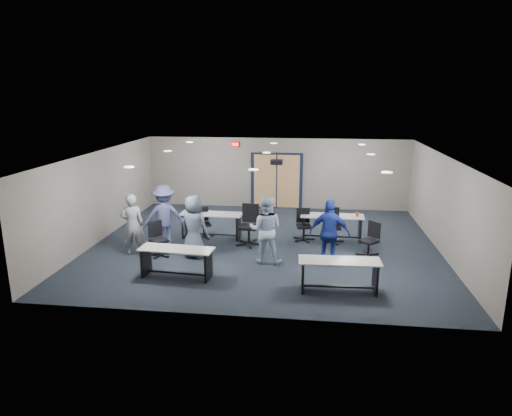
# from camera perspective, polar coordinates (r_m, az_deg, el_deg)

# --- Properties ---
(floor) EXTENTS (10.00, 10.00, 0.00)m
(floor) POSITION_cam_1_polar(r_m,az_deg,el_deg) (13.61, 1.06, -4.56)
(floor) COLOR black
(floor) RESTS_ON ground
(back_wall) EXTENTS (10.00, 0.04, 2.70)m
(back_wall) POSITION_cam_1_polar(r_m,az_deg,el_deg) (17.62, 2.61, 4.35)
(back_wall) COLOR gray
(back_wall) RESTS_ON floor
(front_wall) EXTENTS (10.00, 0.04, 2.70)m
(front_wall) POSITION_cam_1_polar(r_m,az_deg,el_deg) (8.95, -1.93, -5.69)
(front_wall) COLOR gray
(front_wall) RESTS_ON floor
(left_wall) EXTENTS (0.04, 9.00, 2.70)m
(left_wall) POSITION_cam_1_polar(r_m,az_deg,el_deg) (14.61, -18.83, 1.48)
(left_wall) COLOR gray
(left_wall) RESTS_ON floor
(right_wall) EXTENTS (0.04, 9.00, 2.70)m
(right_wall) POSITION_cam_1_polar(r_m,az_deg,el_deg) (13.67, 22.42, 0.31)
(right_wall) COLOR gray
(right_wall) RESTS_ON floor
(ceiling) EXTENTS (10.00, 9.00, 0.04)m
(ceiling) POSITION_cam_1_polar(r_m,az_deg,el_deg) (12.98, 1.11, 6.78)
(ceiling) COLOR silver
(ceiling) RESTS_ON back_wall
(double_door) EXTENTS (2.00, 0.07, 2.20)m
(double_door) POSITION_cam_1_polar(r_m,az_deg,el_deg) (17.64, 2.59, 3.37)
(double_door) COLOR black
(double_door) RESTS_ON back_wall
(exit_sign) EXTENTS (0.32, 0.07, 0.18)m
(exit_sign) POSITION_cam_1_polar(r_m,az_deg,el_deg) (17.60, -2.61, 7.96)
(exit_sign) COLOR black
(exit_sign) RESTS_ON back_wall
(ceiling_projector) EXTENTS (0.35, 0.32, 0.37)m
(ceiling_projector) POSITION_cam_1_polar(r_m,az_deg,el_deg) (13.49, 2.60, 5.79)
(ceiling_projector) COLOR black
(ceiling_projector) RESTS_ON ceiling
(ceiling_can_lights) EXTENTS (6.24, 5.74, 0.02)m
(ceiling_can_lights) POSITION_cam_1_polar(r_m,az_deg,el_deg) (13.23, 1.23, 6.79)
(ceiling_can_lights) COLOR white
(ceiling_can_lights) RESTS_ON ceiling
(table_front_left) EXTENTS (1.85, 0.73, 0.73)m
(table_front_left) POSITION_cam_1_polar(r_m,az_deg,el_deg) (11.31, -9.90, -6.11)
(table_front_left) COLOR #ADABA4
(table_front_left) RESTS_ON floor
(table_front_right) EXTENTS (1.86, 0.69, 0.74)m
(table_front_right) POSITION_cam_1_polar(r_m,az_deg,el_deg) (10.55, 10.35, -7.63)
(table_front_right) COLOR #ADABA4
(table_front_right) RESTS_ON floor
(table_back_left) EXTENTS (1.93, 0.71, 1.06)m
(table_back_left) POSITION_cam_1_polar(r_m,az_deg,el_deg) (14.15, -5.61, -1.61)
(table_back_left) COLOR #ADABA4
(table_back_left) RESTS_ON floor
(table_back_right) EXTENTS (1.91, 0.66, 0.90)m
(table_back_right) POSITION_cam_1_polar(r_m,az_deg,el_deg) (14.07, 9.50, -1.86)
(table_back_right) COLOR #ADABA4
(table_back_right) RESTS_ON floor
(chair_back_a) EXTENTS (0.77, 0.77, 0.93)m
(chair_back_a) POSITION_cam_1_polar(r_m,az_deg,el_deg) (14.19, -6.58, -1.89)
(chair_back_a) COLOR black
(chair_back_a) RESTS_ON floor
(chair_back_b) EXTENTS (0.81, 0.81, 1.20)m
(chair_back_b) POSITION_cam_1_polar(r_m,az_deg,el_deg) (13.39, -0.90, -2.19)
(chair_back_b) COLOR black
(chair_back_b) RESTS_ON floor
(chair_back_c) EXTENTS (0.70, 0.70, 0.97)m
(chair_back_c) POSITION_cam_1_polar(r_m,az_deg,el_deg) (13.90, 6.00, -2.13)
(chair_back_c) COLOR black
(chair_back_c) RESTS_ON floor
(chair_back_d) EXTENTS (0.72, 0.72, 1.03)m
(chair_back_d) POSITION_cam_1_polar(r_m,az_deg,el_deg) (13.83, 9.56, -2.21)
(chair_back_d) COLOR black
(chair_back_d) RESTS_ON floor
(chair_loose_left) EXTENTS (0.85, 0.85, 0.96)m
(chair_loose_left) POSITION_cam_1_polar(r_m,az_deg,el_deg) (12.81, -12.04, -3.85)
(chair_loose_left) COLOR black
(chair_loose_left) RESTS_ON floor
(chair_loose_right) EXTENTS (0.85, 0.85, 0.96)m
(chair_loose_right) POSITION_cam_1_polar(r_m,az_deg,el_deg) (12.88, 13.93, -3.87)
(chair_loose_right) COLOR black
(chair_loose_right) RESTS_ON floor
(person_gray) EXTENTS (0.71, 0.56, 1.72)m
(person_gray) POSITION_cam_1_polar(r_m,az_deg,el_deg) (13.00, -15.20, -2.01)
(person_gray) COLOR gray
(person_gray) RESTS_ON floor
(person_plaid) EXTENTS (0.98, 0.79, 1.73)m
(person_plaid) POSITION_cam_1_polar(r_m,az_deg,el_deg) (12.46, -7.75, -2.32)
(person_plaid) COLOR #505D6E
(person_plaid) RESTS_ON floor
(person_lightblue) EXTENTS (0.92, 0.74, 1.81)m
(person_lightblue) POSITION_cam_1_polar(r_m,az_deg,el_deg) (11.95, 1.22, -2.72)
(person_lightblue) COLOR #B1C9EB
(person_lightblue) RESTS_ON floor
(person_navy) EXTENTS (1.08, 0.59, 1.75)m
(person_navy) POSITION_cam_1_polar(r_m,az_deg,el_deg) (11.93, 9.19, -3.08)
(person_navy) COLOR navy
(person_navy) RESTS_ON floor
(person_back) EXTENTS (1.34, 1.02, 1.83)m
(person_back) POSITION_cam_1_polar(r_m,az_deg,el_deg) (13.47, -11.39, -0.98)
(person_back) COLOR #464E7E
(person_back) RESTS_ON floor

